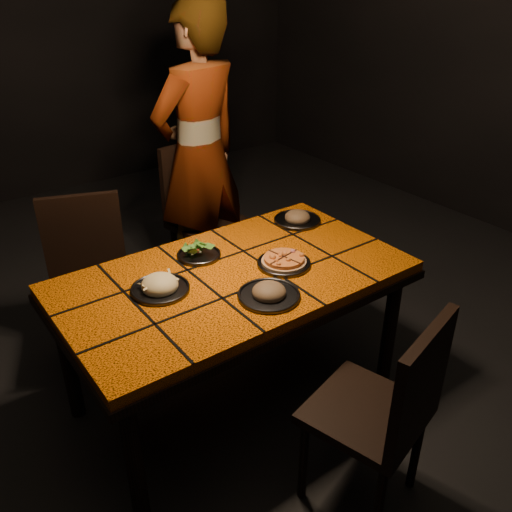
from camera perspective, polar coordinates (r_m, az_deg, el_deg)
room_shell at (r=2.23m, az=-2.76°, el=15.08°), size 6.04×7.04×3.08m
dining_table at (r=2.55m, az=-2.33°, el=-3.33°), size 1.62×0.92×0.75m
chair_near at (r=2.19m, az=13.78°, el=-15.15°), size 0.52×0.52×0.93m
chair_far_left at (r=3.08m, az=-17.30°, el=-1.56°), size 0.55×0.55×0.94m
chair_far_right at (r=3.64m, az=-5.68°, el=4.99°), size 0.51×0.51×1.00m
diner at (r=3.48m, az=-5.98°, el=10.39°), size 0.77×0.59×1.89m
plate_pizza at (r=2.57m, az=2.95°, el=-0.61°), size 0.26×0.26×0.04m
plate_pasta at (r=2.40m, az=-10.08°, el=-3.16°), size 0.26×0.26×0.09m
plate_salad at (r=2.65m, az=-6.04°, el=0.43°), size 0.21×0.21×0.07m
plate_mushroom_a at (r=2.32m, az=1.37°, el=-3.87°), size 0.27×0.27×0.09m
plate_mushroom_b at (r=3.01m, az=4.38°, el=4.02°), size 0.26×0.26×0.09m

